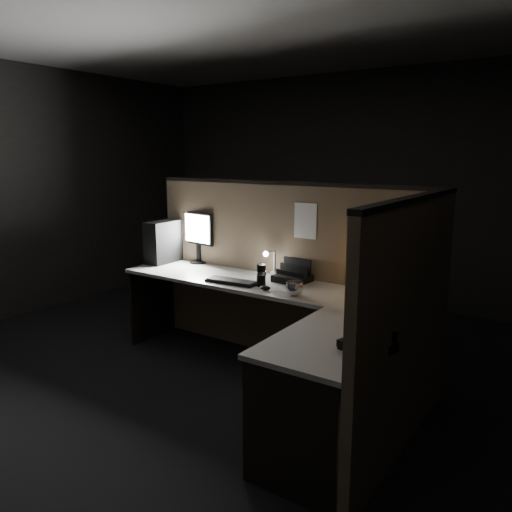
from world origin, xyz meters
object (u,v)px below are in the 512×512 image
Objects in this scene: pc_tower at (164,242)px; desk_phone at (368,340)px; lava_lamp at (361,272)px; keyboard at (232,282)px; monitor at (198,232)px.

pc_tower is 2.65m from desk_phone.
lava_lamp is (2.01, -0.02, -0.02)m from pc_tower.
keyboard is 1.01× the size of lava_lamp.
pc_tower is 0.92× the size of keyboard.
monitor is 1.68× the size of desk_phone.
pc_tower is at bearing 172.39° from desk_phone.
pc_tower is 2.01m from lava_lamp.
lava_lamp reaches higher than keyboard.
desk_phone is (2.17, -1.15, -0.24)m from monitor.
monitor reaches higher than keyboard.
lava_lamp is at bearing -2.69° from pc_tower.
monitor is at bearing 28.62° from pc_tower.
monitor is 1.13× the size of lava_lamp.
pc_tower is 0.35m from monitor.
monitor is 1.74m from lava_lamp.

